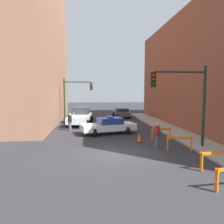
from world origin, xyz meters
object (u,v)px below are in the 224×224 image
Objects in this scene: police_car at (109,125)px; pedestrian_sidewalk at (157,135)px; traffic_cone at (139,138)px; white_truck at (80,116)px; pedestrian_corner at (73,117)px; parked_car_near at (122,113)px; traffic_light_near at (187,94)px; pedestrian_crossing at (70,122)px; barrier_mid at (215,157)px; barrier_corner at (161,132)px; barrier_back at (179,141)px; traffic_light_far at (74,94)px.

police_car is 5.77m from pedestrian_sidewalk.
traffic_cone is at bearing -126.34° from pedestrian_sidewalk.
white_truck reaches higher than pedestrian_corner.
traffic_light_near is at bearing -87.38° from parked_car_near.
pedestrian_crossing is 1.04× the size of barrier_mid.
pedestrian_corner is at bearing 174.74° from white_truck.
traffic_light_near is 3.90m from barrier_corner.
barrier_corner is 2.44× the size of traffic_cone.
traffic_light_near is 3.13× the size of pedestrian_sidewalk.
white_truck is at bearing -15.81° from pedestrian_crossing.
police_car is at bearing 114.05° from barrier_mid.
barrier_back is at bearing -87.69° from barrier_corner.
traffic_light_far is 15.74m from barrier_back.
traffic_light_far reaches higher than barrier_mid.
police_car is at bearing 130.22° from traffic_light_near.
barrier_mid is at bearing -89.39° from parked_car_near.
traffic_light_near is at bearing -36.56° from traffic_cone.
pedestrian_crossing is (-3.48, 1.77, 0.14)m from police_car.
pedestrian_corner is 2.53× the size of traffic_cone.
pedestrian_corner reaches higher than barrier_corner.
barrier_corner is (0.82, -14.66, -0.06)m from parked_car_near.
pedestrian_crossing is at bearing 49.41° from police_car.
pedestrian_corner is (-6.38, -5.98, 0.19)m from parked_car_near.
traffic_light_far is at bearing -3.78° from pedestrian_crossing.
parked_car_near is at bearing 32.41° from traffic_light_far.
pedestrian_crossing is (0.00, -5.90, -2.54)m from traffic_light_far.
parked_car_near is 15.23m from traffic_cone.
pedestrian_sidewalk is 1.05× the size of barrier_back.
pedestrian_crossing is (-0.82, -3.84, -0.04)m from white_truck.
white_truck is 3.38× the size of pedestrian_crossing.
police_car is 3.13× the size of barrier_mid.
barrier_back is at bearing -53.05° from white_truck.
white_truck is 3.51× the size of barrier_corner.
traffic_light_far is 8.09m from parked_car_near.
police_car is 3.90m from pedestrian_crossing.
traffic_light_near is 11.08m from pedestrian_crossing.
parked_car_near is at bearing 93.05° from barrier_back.
barrier_back is (7.37, -13.62, -2.78)m from traffic_light_far.
barrier_corner is at bearing 107.51° from traffic_light_near.
traffic_light_near reaches higher than white_truck.
police_car reaches higher than barrier_corner.
parked_car_near is at bearing 93.33° from barrier_mid.
pedestrian_corner is (0.05, -1.90, -2.54)m from traffic_light_far.
traffic_light_near reaches higher than barrier_corner.
police_car is at bearing 119.32° from traffic_cone.
traffic_light_near reaches higher than police_car.
barrier_mid is (7.66, -17.04, -2.78)m from traffic_light_far.
barrier_mid is at bearing -58.05° from white_truck.
barrier_mid is at bearing -179.72° from pedestrian_corner.
parked_car_near is at bearing -27.75° from police_car.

